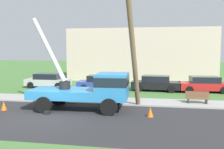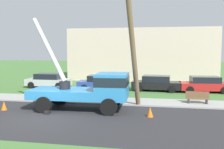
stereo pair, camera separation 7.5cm
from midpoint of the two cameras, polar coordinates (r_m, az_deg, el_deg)
The scene contains 13 objects.
ground_plane at distance 26.27m, azimuth -3.42°, elevation -2.81°, with size 120.00×120.00×0.00m, color #477538.
road_asphalt at distance 15.11m, azimuth -14.49°, elevation -9.21°, with size 80.00×7.58×0.01m, color #2B2B2D.
sidewalk_strip at distance 19.68m, azimuth -8.28°, elevation -5.53°, with size 80.00×2.52×0.10m, color #9E9E99.
utility_truck at distance 16.18m, azimuth -4.31°, elevation -3.00°, with size 6.84×3.21×5.98m.
leaning_utility_pole at distance 15.93m, azimuth 4.64°, elevation 7.75°, with size 0.99×3.49×8.64m.
traffic_cone_ahead at distance 14.85m, azimuth 8.62°, elevation -8.26°, with size 0.36×0.36×0.56m, color orange.
traffic_cone_behind at distance 17.68m, azimuth -22.83°, elevation -6.41°, with size 0.36×0.36×0.56m, color orange.
parked_sedan_silver at distance 26.67m, azimuth -13.87°, elevation -1.29°, with size 4.43×2.08×1.42m.
parked_sedan_blue at distance 24.05m, azimuth -2.25°, elevation -1.87°, with size 4.49×2.18×1.42m.
parked_sedan_black at distance 24.11m, azimuth 9.92°, elevation -1.92°, with size 4.52×2.22×1.42m.
parked_sedan_red at distance 24.48m, azimuth 20.07°, elevation -2.07°, with size 4.52×2.24×1.42m.
park_bench at distance 18.85m, azimuth 18.61°, elevation -4.97°, with size 1.60×0.45×0.90m.
lowrise_building_backdrop at distance 33.27m, azimuth 6.70°, elevation 4.45°, with size 18.00×6.00×6.40m, color beige.
Camera 2 is at (6.26, -13.23, 3.80)m, focal length 41.04 mm.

